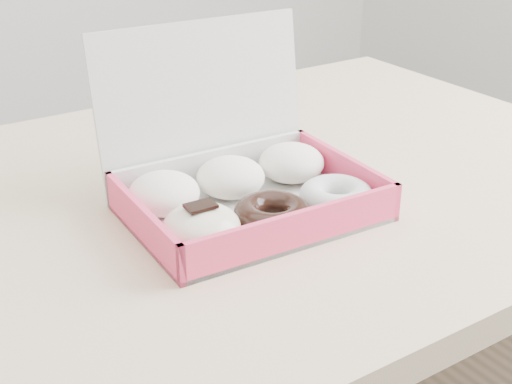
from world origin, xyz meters
TOP-DOWN VIEW (x-y plane):
  - table at (0.00, 0.00)m, footprint 1.20×0.80m
  - donut_box at (-0.03, -0.07)m, footprint 0.30×0.27m

SIDE VIEW (x-z plane):
  - table at x=0.00m, z-range 0.30..1.05m
  - donut_box at x=-0.03m, z-range 0.68..0.89m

